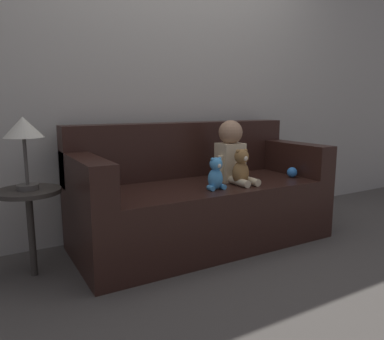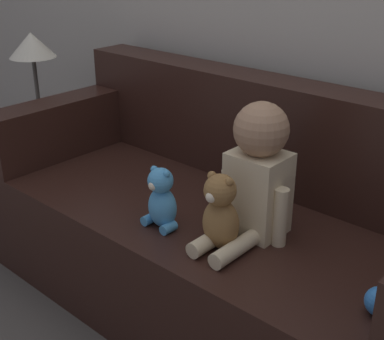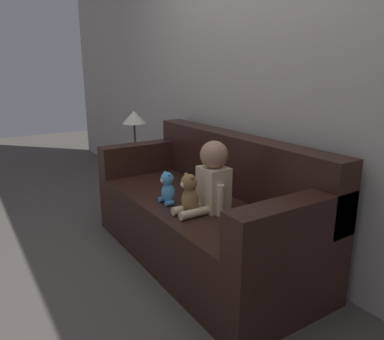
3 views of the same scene
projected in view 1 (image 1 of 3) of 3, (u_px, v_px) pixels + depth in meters
name	position (u px, v px, depth m)	size (l,w,h in m)	color
ground_plane	(203.00, 242.00, 2.79)	(12.00, 12.00, 0.00)	#4C4742
wall_back	(172.00, 68.00, 2.98)	(8.00, 0.05, 2.60)	#ADA89E
couch	(200.00, 199.00, 2.78)	(1.85, 0.80, 0.88)	black
person_baby	(231.00, 153.00, 2.74)	(0.26, 0.36, 0.45)	beige
teddy_bear_brown	(241.00, 167.00, 2.62)	(0.12, 0.12, 0.26)	olive
plush_toy_side	(216.00, 174.00, 2.48)	(0.13, 0.10, 0.22)	#4C9EDB
toy_ball	(292.00, 172.00, 2.90)	(0.08, 0.08, 0.08)	#337FDB
side_table	(26.00, 160.00, 2.14)	(0.37, 0.37, 0.95)	#332D28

